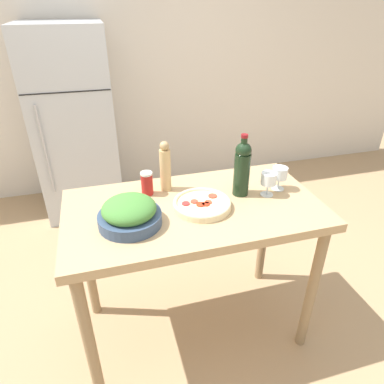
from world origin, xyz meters
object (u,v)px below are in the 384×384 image
(salad_bowl, at_px, (129,213))
(homemade_pizza, at_px, (202,204))
(refrigerator, at_px, (75,125))
(wine_bottle, at_px, (242,167))
(wine_glass_near, at_px, (269,180))
(pepper_mill, at_px, (165,167))
(wine_glass_far, at_px, (280,174))
(salt_canister, at_px, (147,183))

(salad_bowl, height_order, homemade_pizza, salad_bowl)
(refrigerator, relative_size, wine_bottle, 4.94)
(refrigerator, relative_size, wine_glass_near, 12.80)
(pepper_mill, distance_m, homemade_pizza, 0.29)
(wine_glass_far, distance_m, pepper_mill, 0.61)
(homemade_pizza, bearing_deg, pepper_mill, 120.00)
(refrigerator, bearing_deg, pepper_mill, -71.07)
(wine_bottle, bearing_deg, refrigerator, 118.17)
(wine_glass_near, xyz_separation_m, salad_bowl, (-0.73, -0.07, -0.03))
(wine_bottle, relative_size, pepper_mill, 1.20)
(salt_canister, bearing_deg, wine_glass_far, -11.32)
(pepper_mill, xyz_separation_m, salad_bowl, (-0.23, -0.28, -0.07))
(refrigerator, height_order, wine_glass_near, refrigerator)
(wine_glass_near, distance_m, wine_glass_far, 0.10)
(wine_glass_near, bearing_deg, wine_glass_far, 27.27)
(wine_glass_near, distance_m, pepper_mill, 0.54)
(wine_bottle, relative_size, homemade_pizza, 1.15)
(salad_bowl, bearing_deg, wine_glass_far, 8.11)
(pepper_mill, bearing_deg, wine_glass_far, -15.31)
(pepper_mill, height_order, homemade_pizza, pepper_mill)
(wine_glass_far, xyz_separation_m, salt_canister, (-0.69, 0.14, -0.03))
(wine_glass_near, height_order, pepper_mill, pepper_mill)
(wine_glass_near, distance_m, homemade_pizza, 0.38)
(wine_bottle, distance_m, pepper_mill, 0.40)
(refrigerator, bearing_deg, salad_bowl, -80.86)
(refrigerator, xyz_separation_m, homemade_pizza, (0.64, -1.72, 0.09))
(wine_glass_near, height_order, salad_bowl, salad_bowl)
(wine_bottle, xyz_separation_m, pepper_mill, (-0.37, 0.15, -0.02))
(pepper_mill, relative_size, salad_bowl, 0.95)
(salad_bowl, bearing_deg, refrigerator, 99.14)
(homemade_pizza, bearing_deg, wine_glass_near, 3.74)
(salt_canister, bearing_deg, wine_bottle, -15.54)
(refrigerator, distance_m, salad_bowl, 1.80)
(salt_canister, bearing_deg, salad_bowl, -115.49)
(refrigerator, xyz_separation_m, wine_bottle, (0.88, -1.65, 0.22))
(refrigerator, relative_size, wine_glass_far, 12.80)
(salad_bowl, bearing_deg, pepper_mill, 50.73)
(wine_bottle, relative_size, wine_glass_far, 2.59)
(salad_bowl, bearing_deg, salt_canister, 64.51)
(pepper_mill, bearing_deg, wine_bottle, -22.67)
(pepper_mill, height_order, salad_bowl, pepper_mill)
(wine_glass_far, distance_m, homemade_pizza, 0.47)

